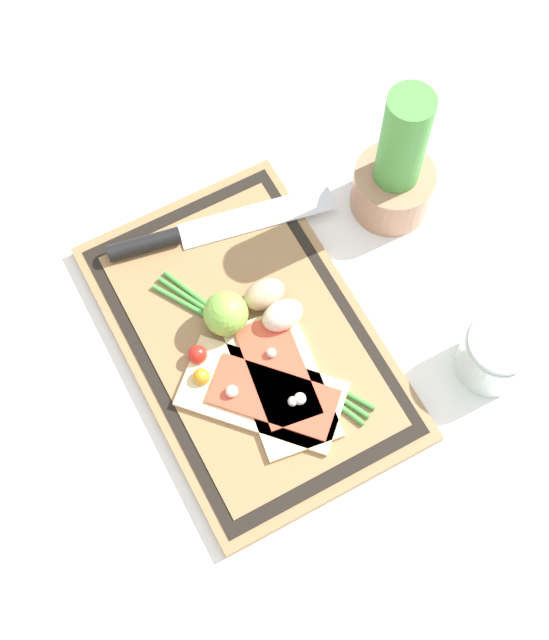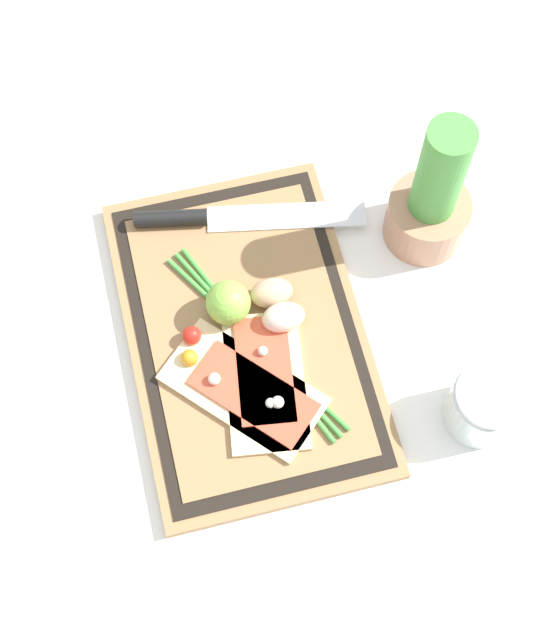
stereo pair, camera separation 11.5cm
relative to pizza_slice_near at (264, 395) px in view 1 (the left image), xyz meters
name	(u,v)px [view 1 (the left image)]	position (x,y,z in m)	size (l,w,h in m)	color
ground_plane	(249,343)	(-0.08, 0.02, -0.02)	(6.00, 6.00, 0.00)	white
cutting_board	(249,341)	(-0.08, 0.02, -0.01)	(0.47, 0.31, 0.02)	#997047
pizza_slice_near	(264,395)	(0.00, 0.00, 0.00)	(0.22, 0.21, 0.02)	beige
pizza_slice_far	(281,379)	(-0.01, 0.03, 0.00)	(0.20, 0.13, 0.02)	beige
knife	(184,234)	(-0.25, 0.01, 0.00)	(0.09, 0.32, 0.02)	silver
egg_brown	(264,294)	(-0.12, 0.06, 0.01)	(0.04, 0.06, 0.04)	tan
egg_pink	(283,317)	(-0.08, 0.07, 0.01)	(0.04, 0.06, 0.04)	beige
lime	(226,314)	(-0.11, 0.00, 0.02)	(0.06, 0.06, 0.06)	#7FB742
cherry_tomato_red	(198,354)	(-0.09, -0.05, 0.01)	(0.02, 0.02, 0.02)	red
cherry_tomato_yellow	(201,377)	(-0.06, -0.06, 0.01)	(0.02, 0.02, 0.02)	orange
scallion_bunch	(261,346)	(-0.06, 0.03, 0.00)	(0.31, 0.18, 0.01)	#47933D
herb_pot	(396,171)	(-0.18, 0.29, 0.06)	(0.11, 0.11, 0.23)	#AD7A5B
sauce_jar	(494,355)	(0.10, 0.28, 0.01)	(0.09, 0.09, 0.09)	silver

